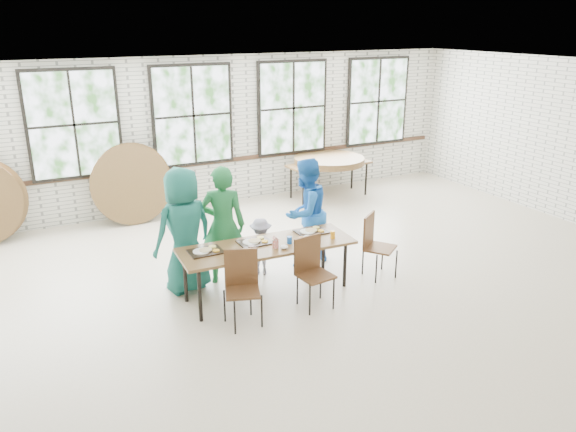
# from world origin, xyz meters

# --- Properties ---
(room) EXTENTS (12.00, 12.00, 12.00)m
(room) POSITION_xyz_m (0.00, 4.44, 1.83)
(room) COLOR beige
(room) RESTS_ON ground
(dining_table) EXTENTS (2.44, 0.93, 0.74)m
(dining_table) POSITION_xyz_m (-0.39, 0.27, 0.69)
(dining_table) COLOR brown
(dining_table) RESTS_ON ground
(chair_near_left) EXTENTS (0.53, 0.52, 0.95)m
(chair_near_left) POSITION_xyz_m (-0.99, -0.26, 0.56)
(chair_near_left) COLOR #52321B
(chair_near_left) RESTS_ON ground
(chair_near_right) EXTENTS (0.47, 0.45, 0.95)m
(chair_near_right) POSITION_xyz_m (0.00, -0.27, 0.56)
(chair_near_right) COLOR #52321B
(chair_near_right) RESTS_ON ground
(chair_spare) EXTENTS (0.58, 0.57, 0.95)m
(chair_spare) POSITION_xyz_m (1.28, 0.10, 0.56)
(chair_spare) COLOR #52321B
(chair_spare) RESTS_ON ground
(adult_teal) EXTENTS (0.97, 0.74, 1.78)m
(adult_teal) POSITION_xyz_m (-1.34, 0.92, 0.89)
(adult_teal) COLOR #1B6956
(adult_teal) RESTS_ON ground
(adult_green) EXTENTS (0.75, 0.64, 1.74)m
(adult_green) POSITION_xyz_m (-0.77, 0.92, 0.87)
(adult_green) COLOR #1B6833
(adult_green) RESTS_ON ground
(toddler) EXTENTS (0.65, 0.53, 0.88)m
(toddler) POSITION_xyz_m (-0.19, 0.92, 0.44)
(toddler) COLOR #1D133D
(toddler) RESTS_ON ground
(adult_blue) EXTENTS (1.01, 0.91, 1.69)m
(adult_blue) POSITION_xyz_m (0.57, 0.92, 0.85)
(adult_blue) COLOR blue
(adult_blue) RESTS_ON ground
(storage_table) EXTENTS (1.86, 0.91, 0.74)m
(storage_table) POSITION_xyz_m (2.77, 3.82, 0.69)
(storage_table) COLOR brown
(storage_table) RESTS_ON ground
(tabletop_clutter) EXTENTS (2.04, 0.64, 0.11)m
(tabletop_clutter) POSITION_xyz_m (-0.29, 0.25, 0.77)
(tabletop_clutter) COLOR black
(tabletop_clutter) RESTS_ON dining_table
(round_tops_stacked) EXTENTS (1.50, 1.50, 0.13)m
(round_tops_stacked) POSITION_xyz_m (2.77, 3.82, 0.80)
(round_tops_stacked) COLOR brown
(round_tops_stacked) RESTS_ON storage_table
(round_tops_leaning) EXTENTS (4.12, 0.45, 1.49)m
(round_tops_leaning) POSITION_xyz_m (-2.62, 4.16, 0.74)
(round_tops_leaning) COLOR brown
(round_tops_leaning) RESTS_ON ground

